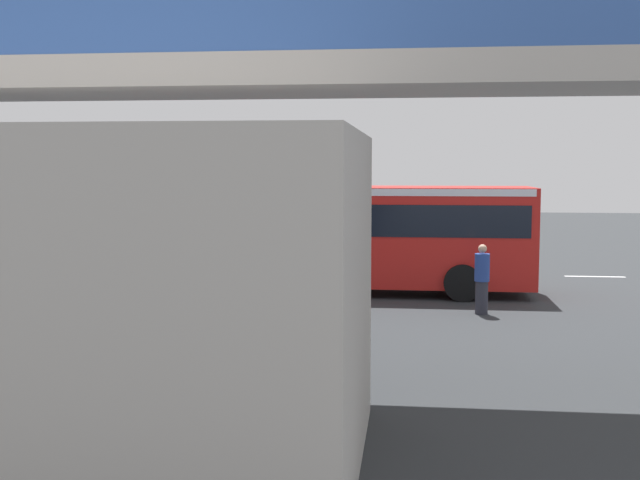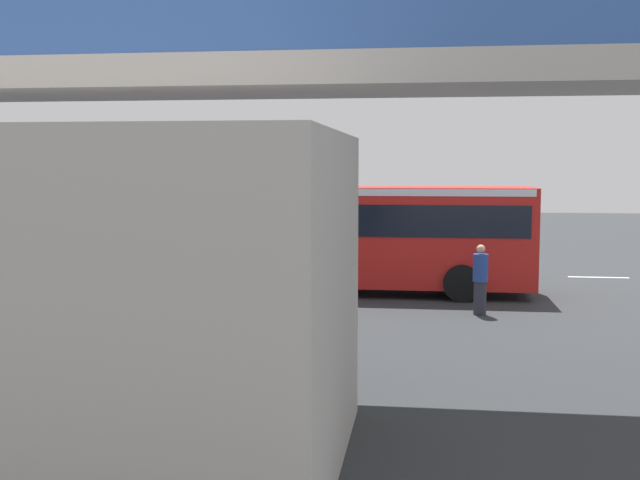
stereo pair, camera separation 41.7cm
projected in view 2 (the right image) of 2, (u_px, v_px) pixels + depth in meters
The scene contains 10 objects.
ground at pixel (354, 288), 24.47m from camera, with size 80.00×80.00×0.00m, color #2D3033.
city_bus at pixel (335, 229), 23.58m from camera, with size 11.54×2.85×3.15m.
pedestrian at pixel (480, 280), 20.06m from camera, with size 0.38×0.38×1.79m.
traffic_sign at pixel (225, 218), 28.57m from camera, with size 0.08×0.60×2.80m.
lane_dash_leftmost at pixel (598, 277), 26.78m from camera, with size 2.00×0.20×0.01m, color silver.
lane_dash_left at pixel (478, 275), 27.31m from camera, with size 2.00×0.20×0.01m, color silver.
lane_dash_centre at pixel (362, 273), 27.83m from camera, with size 2.00×0.20×0.01m, color silver.
lane_dash_right at pixel (251, 271), 28.36m from camera, with size 2.00×0.20×0.01m, color silver.
lane_dash_rightmost at pixel (143, 269), 28.89m from camera, with size 2.00×0.20×0.01m, color silver.
pedestrian_overpass at pixel (293, 97), 13.00m from camera, with size 31.48×2.60×6.58m.
Camera 2 is at (-2.19, 24.14, 3.81)m, focal length 44.54 mm.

